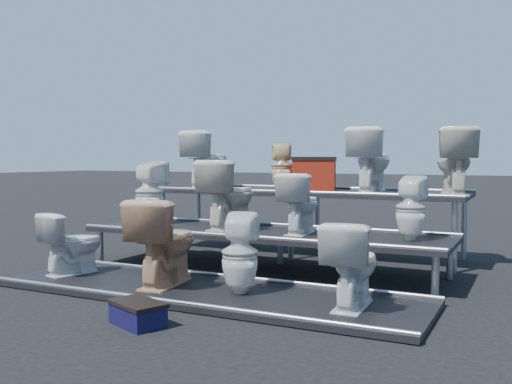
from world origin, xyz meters
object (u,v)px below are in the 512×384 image
at_px(toilet_9, 282,166).
at_px(toilet_10, 371,160).
at_px(toilet_5, 229,195).
at_px(toilet_0, 72,243).
at_px(toilet_4, 150,192).
at_px(toilet_1, 165,241).
at_px(toilet_6, 300,203).
at_px(toilet_7, 411,208).
at_px(toilet_2, 240,253).
at_px(toilet_3, 352,264).
at_px(red_crate, 314,175).
at_px(toilet_11, 454,161).
at_px(step_stool, 138,315).
at_px(toilet_8, 207,160).

distance_m(toilet_9, toilet_10, 1.24).
bearing_deg(toilet_5, toilet_10, -132.87).
xyz_separation_m(toilet_0, toilet_4, (0.05, 1.30, 0.47)).
distance_m(toilet_1, toilet_5, 1.36).
bearing_deg(toilet_0, toilet_10, -119.75).
relative_size(toilet_6, toilet_7, 1.02).
xyz_separation_m(toilet_2, toilet_4, (-1.98, 1.30, 0.43)).
relative_size(toilet_0, toilet_3, 0.92).
bearing_deg(toilet_1, red_crate, -108.30).
distance_m(toilet_3, toilet_4, 3.32).
xyz_separation_m(toilet_1, toilet_11, (2.35, 2.60, 0.77)).
height_order(toilet_1, toilet_7, toilet_7).
distance_m(toilet_3, toilet_5, 2.33).
distance_m(toilet_10, toilet_11, 1.01).
bearing_deg(toilet_1, toilet_7, -155.86).
height_order(toilet_3, toilet_6, toilet_6).
relative_size(toilet_2, toilet_4, 0.92).
relative_size(toilet_2, red_crate, 1.32).
bearing_deg(red_crate, toilet_6, -91.58).
distance_m(toilet_7, toilet_9, 2.41).
xyz_separation_m(toilet_7, step_stool, (-1.61, -2.35, -0.71)).
relative_size(toilet_8, red_crate, 1.46).
bearing_deg(toilet_5, toilet_2, 125.66).
bearing_deg(toilet_6, toilet_10, -113.56).
bearing_deg(toilet_8, toilet_1, 114.92).
bearing_deg(toilet_0, toilet_6, -133.59).
distance_m(toilet_9, toilet_11, 2.25).
bearing_deg(toilet_4, toilet_9, -124.03).
relative_size(toilet_2, toilet_6, 1.10).
distance_m(toilet_4, toilet_8, 1.36).
distance_m(toilet_4, toilet_7, 3.25).
height_order(toilet_4, red_crate, same).
xyz_separation_m(toilet_1, red_crate, (0.52, 2.76, 0.58)).
bearing_deg(toilet_10, toilet_4, 27.65).
bearing_deg(toilet_0, toilet_1, -165.53).
bearing_deg(toilet_9, toilet_11, 155.77).
xyz_separation_m(toilet_1, step_stool, (0.49, -1.05, -0.41)).
bearing_deg(toilet_3, toilet_8, -44.16).
bearing_deg(toilet_11, toilet_3, 64.05).
distance_m(toilet_5, toilet_10, 1.91).
bearing_deg(toilet_3, toilet_10, -81.06).
relative_size(toilet_1, toilet_9, 1.31).
xyz_separation_m(toilet_0, toilet_11, (3.54, 2.60, 0.87)).
bearing_deg(toilet_4, red_crate, -128.96).
xyz_separation_m(toilet_11, step_stool, (-1.86, -3.65, -1.18)).
distance_m(toilet_7, toilet_8, 3.47).
bearing_deg(toilet_2, toilet_1, -16.83).
xyz_separation_m(toilet_4, toilet_9, (1.25, 1.30, 0.32)).
bearing_deg(toilet_9, toilet_8, -24.23).
height_order(toilet_4, toilet_11, toilet_11).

